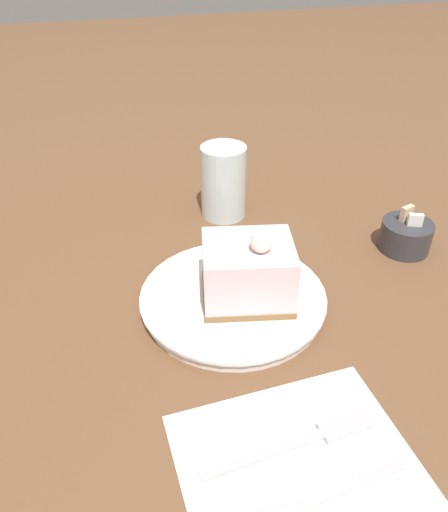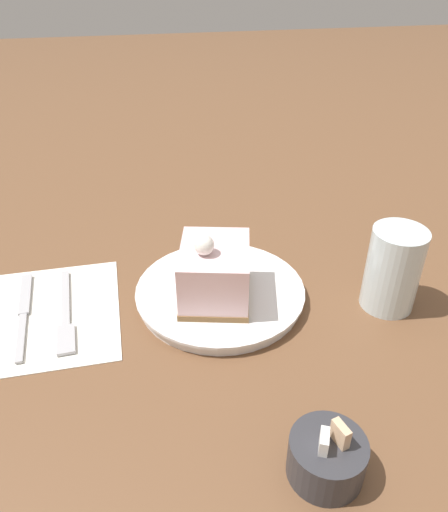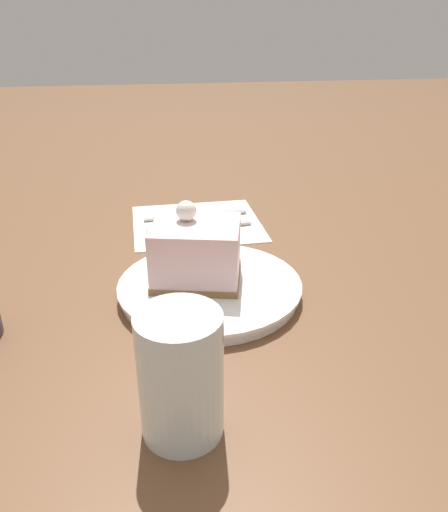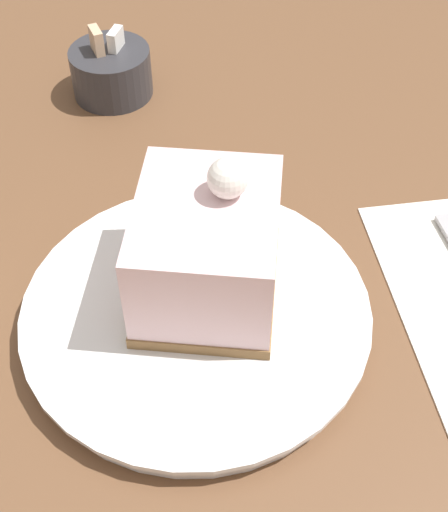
% 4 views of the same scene
% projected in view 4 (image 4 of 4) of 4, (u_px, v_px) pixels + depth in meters
% --- Properties ---
extents(ground_plane, '(4.00, 4.00, 0.00)m').
position_uv_depth(ground_plane, '(232.00, 327.00, 0.48)').
color(ground_plane, brown).
extents(plate, '(0.23, 0.23, 0.02)m').
position_uv_depth(plate, '(196.00, 314.00, 0.48)').
color(plate, white).
rests_on(plate, ground_plane).
extents(cake_slice, '(0.11, 0.12, 0.10)m').
position_uv_depth(cake_slice, '(207.00, 249.00, 0.45)').
color(cake_slice, olive).
rests_on(cake_slice, plate).
extents(sugar_bowl, '(0.07, 0.07, 0.07)m').
position_uv_depth(sugar_bowl, '(111.00, 71.00, 0.65)').
color(sugar_bowl, '#333338').
rests_on(sugar_bowl, ground_plane).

